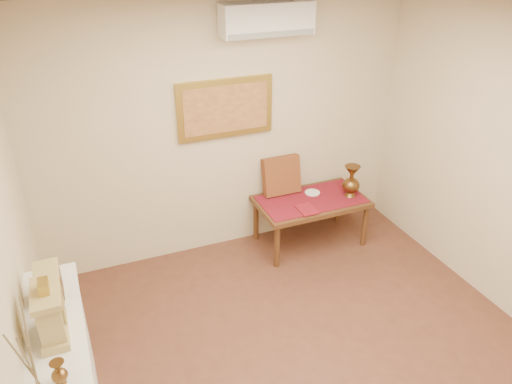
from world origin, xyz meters
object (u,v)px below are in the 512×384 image
mantel_clock (51,313)px  low_table (311,205)px  brass_urn_tall (352,178)px  wooden_chest (49,283)px

mantel_clock → low_table: mantel_clock is taller
brass_urn_tall → low_table: bearing=168.4°
wooden_chest → low_table: wooden_chest is taller
mantel_clock → wooden_chest: size_ratio=1.68×
wooden_chest → mantel_clock: bearing=-89.7°
brass_urn_tall → mantel_clock: (-3.10, -1.53, 0.38)m
wooden_chest → brass_urn_tall: bearing=20.3°
mantel_clock → wooden_chest: 0.39m
brass_urn_tall → wooden_chest: (-3.10, -1.15, 0.33)m
low_table → mantel_clock: bearing=-148.7°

